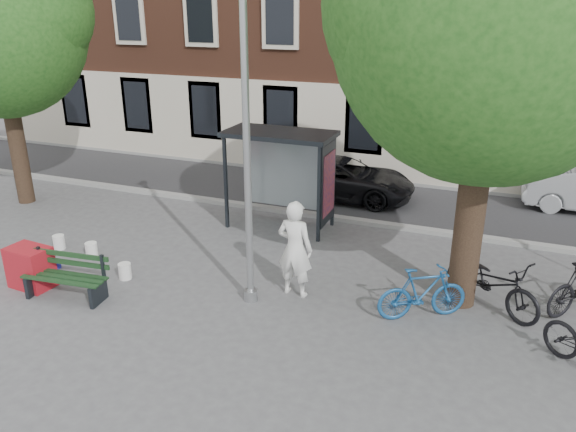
% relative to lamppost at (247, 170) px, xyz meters
% --- Properties ---
extents(ground, '(90.00, 90.00, 0.00)m').
position_rel_lamppost_xyz_m(ground, '(0.00, 0.00, -2.78)').
color(ground, '#4C4C4F').
rests_on(ground, ground).
extents(road, '(40.00, 4.00, 0.01)m').
position_rel_lamppost_xyz_m(road, '(0.00, 7.00, -2.78)').
color(road, '#28282B').
rests_on(road, ground).
extents(curb_near, '(40.00, 0.25, 0.12)m').
position_rel_lamppost_xyz_m(curb_near, '(0.00, 5.00, -2.72)').
color(curb_near, gray).
rests_on(curb_near, ground).
extents(curb_far, '(40.00, 0.25, 0.12)m').
position_rel_lamppost_xyz_m(curb_far, '(0.00, 9.00, -2.72)').
color(curb_far, gray).
rests_on(curb_far, ground).
extents(lamppost, '(0.28, 0.35, 6.11)m').
position_rel_lamppost_xyz_m(lamppost, '(0.00, 0.00, 0.00)').
color(lamppost, '#9EA0A3').
rests_on(lamppost, ground).
extents(tree_right, '(5.76, 5.60, 8.20)m').
position_rel_lamppost_xyz_m(tree_right, '(4.01, 1.38, 2.83)').
color(tree_right, black).
rests_on(tree_right, ground).
extents(bus_shelter, '(2.85, 1.45, 2.62)m').
position_rel_lamppost_xyz_m(bus_shelter, '(-0.61, 4.11, -0.87)').
color(bus_shelter, '#1E2328').
rests_on(bus_shelter, ground).
extents(painter, '(0.78, 0.54, 2.07)m').
position_rel_lamppost_xyz_m(painter, '(0.74, 0.59, -1.75)').
color(painter, white).
rests_on(painter, ground).
extents(bench, '(1.81, 0.76, 0.91)m').
position_rel_lamppost_xyz_m(bench, '(-3.58, -1.26, -2.37)').
color(bench, '#1E2328').
rests_on(bench, ground).
extents(bike_a, '(2.22, 1.87, 1.15)m').
position_rel_lamppost_xyz_m(bike_a, '(4.57, 1.47, -2.21)').
color(bike_a, black).
rests_on(bike_a, ground).
extents(bike_b, '(1.78, 1.36, 1.07)m').
position_rel_lamppost_xyz_m(bike_b, '(3.35, 0.61, -2.25)').
color(bike_b, '#184D86').
rests_on(bike_b, ground).
extents(car_dark, '(4.44, 2.06, 1.23)m').
position_rel_lamppost_xyz_m(car_dark, '(-0.12, 6.97, -2.17)').
color(car_dark, black).
rests_on(car_dark, ground).
extents(red_stand, '(0.95, 0.68, 0.90)m').
position_rel_lamppost_xyz_m(red_stand, '(-4.63, -1.17, -2.33)').
color(red_stand, maroon).
rests_on(red_stand, ground).
extents(blue_crate, '(0.64, 0.55, 0.20)m').
position_rel_lamppost_xyz_m(blue_crate, '(-5.02, -0.36, -2.68)').
color(blue_crate, navy).
rests_on(blue_crate, ground).
extents(bucket_a, '(0.34, 0.34, 0.36)m').
position_rel_lamppost_xyz_m(bucket_a, '(-3.00, -0.15, -2.60)').
color(bucket_a, white).
rests_on(bucket_a, ground).
extents(bucket_b, '(0.35, 0.35, 0.36)m').
position_rel_lamppost_xyz_m(bucket_b, '(-5.51, 0.58, -2.60)').
color(bucket_b, white).
rests_on(bucket_b, ground).
extents(bucket_c, '(0.31, 0.31, 0.36)m').
position_rel_lamppost_xyz_m(bucket_c, '(-4.45, 0.50, -2.60)').
color(bucket_c, white).
rests_on(bucket_c, ground).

